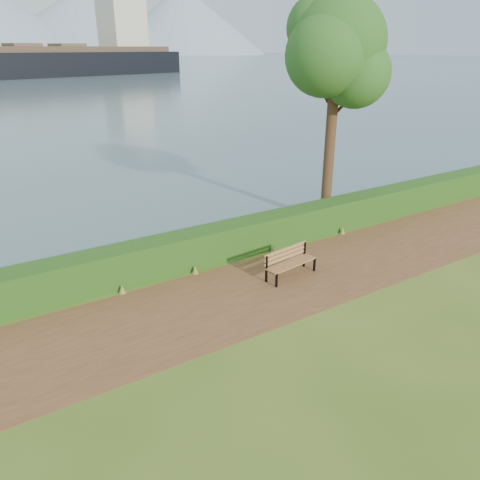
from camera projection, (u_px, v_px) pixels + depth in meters
ground at (270, 293)px, 12.00m from camera, size 140.00×140.00×0.00m
path at (264, 288)px, 12.23m from camera, size 40.00×3.40×0.01m
hedge at (219, 242)px, 13.83m from camera, size 32.00×0.85×1.00m
bench at (289, 260)px, 12.76m from camera, size 1.64×0.67×0.80m
tree at (337, 49)px, 14.84m from camera, size 3.92×3.23×7.79m
cargo_ship at (47, 61)px, 100.06m from camera, size 69.22×26.35×20.82m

